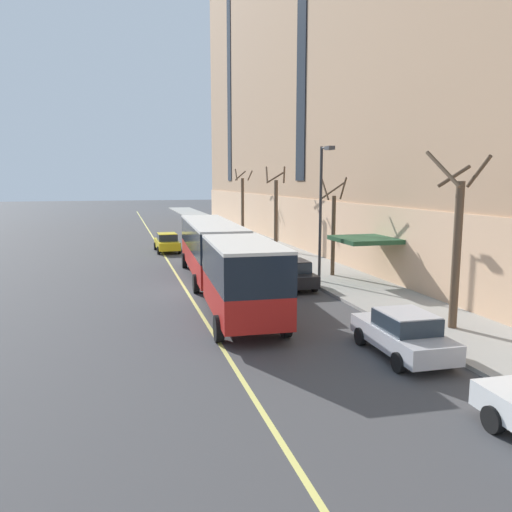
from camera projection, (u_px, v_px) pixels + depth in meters
name	position (u px, v px, depth m)	size (l,w,h in m)	color
ground_plane	(194.00, 291.00, 26.77)	(260.00, 260.00, 0.00)	#424244
sidewalk	(325.00, 272.00, 31.95)	(4.49, 160.00, 0.15)	#9E9B93
city_bus	(220.00, 254.00, 26.31)	(3.69, 19.58, 3.45)	red
parked_car_black_0	(291.00, 274.00, 27.50)	(2.07, 4.42, 1.56)	black
parked_car_black_1	(232.00, 242.00, 42.00)	(1.98, 4.56, 1.56)	black
parked_car_silver_2	(215.00, 232.00, 50.00)	(2.02, 4.54, 1.56)	#B7B7BC
parked_car_silver_3	(403.00, 334.00, 16.68)	(2.05, 4.37, 1.56)	#B7B7BC
parked_car_black_6	(203.00, 226.00, 56.54)	(1.97, 4.56, 1.56)	black
taxi_cab	(167.00, 242.00, 41.44)	(1.97, 4.51, 1.56)	yellow
street_tree_near_corner	(457.00, 243.00, 19.08)	(1.91, 1.86, 6.83)	brown
street_tree_mid_block	(333.00, 228.00, 30.10)	(1.57, 1.59, 5.92)	brown
street_tree_far_uptown	(276.00, 209.00, 40.94)	(1.88, 1.84, 6.88)	brown
street_tree_far_downtown	(243.00, 203.00, 51.85)	(1.68, 1.68, 6.95)	brown
street_lamp	(322.00, 201.00, 27.80)	(0.36, 1.48, 7.58)	#2D2D30
fire_hydrant	(288.00, 261.00, 33.68)	(0.42, 0.24, 0.72)	red
lane_centerline	(180.00, 280.00, 29.54)	(0.16, 140.00, 0.01)	#E0D66B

